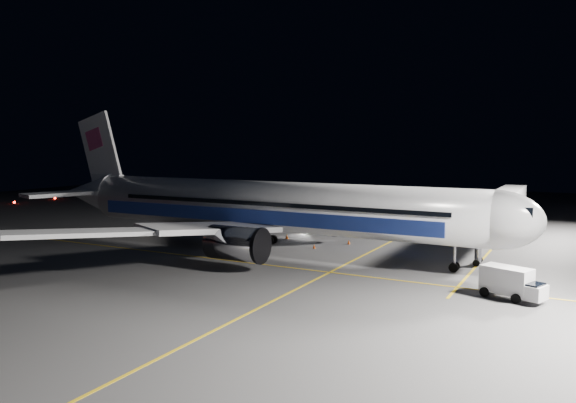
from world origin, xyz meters
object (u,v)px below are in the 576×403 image
at_px(jet_bridge, 498,207).
at_px(safety_cone_a, 314,246).
at_px(safety_cone_b, 349,242).
at_px(safety_cone_c, 287,236).
at_px(service_truck, 512,282).
at_px(baggage_tug, 308,227).
at_px(airliner, 262,207).

distance_m(jet_bridge, safety_cone_a, 23.47).
height_order(safety_cone_b, safety_cone_c, safety_cone_c).
distance_m(safety_cone_a, safety_cone_b, 5.18).
bearing_deg(safety_cone_b, safety_cone_a, -119.81).
height_order(service_truck, baggage_tug, service_truck).
xyz_separation_m(service_truck, baggage_tug, (-29.36, 23.06, -0.65)).
bearing_deg(service_truck, airliner, -175.03).
bearing_deg(airliner, baggage_tug, 96.48).
xyz_separation_m(airliner, safety_cone_c, (-1.50, 8.83, -4.83)).
height_order(service_truck, safety_cone_b, service_truck).
bearing_deg(jet_bridge, safety_cone_b, -150.15).
height_order(airliner, baggage_tug, airliner).
bearing_deg(safety_cone_a, safety_cone_c, 143.47).
bearing_deg(safety_cone_c, jet_bridge, 20.59).
height_order(baggage_tug, safety_cone_c, baggage_tug).
bearing_deg(airliner, service_truck, -15.43).
bearing_deg(airliner, jet_bridge, 38.04).
xyz_separation_m(airliner, jet_bridge, (23.08, 18.06, -0.58)).
bearing_deg(safety_cone_a, service_truck, -27.45).
bearing_deg(safety_cone_b, airliner, -128.57).
bearing_deg(baggage_tug, safety_cone_b, -45.70).
bearing_deg(safety_cone_b, service_truck, -38.78).
distance_m(airliner, safety_cone_c, 10.17).
height_order(safety_cone_a, safety_cone_c, safety_cone_c).
xyz_separation_m(jet_bridge, safety_cone_b, (-16.00, -9.18, -4.31)).
bearing_deg(jet_bridge, service_truck, -80.00).
height_order(airliner, safety_cone_b, airliner).
relative_size(service_truck, safety_cone_b, 9.53).
xyz_separation_m(service_truck, safety_cone_b, (-20.53, 16.49, -1.07)).
bearing_deg(jet_bridge, airliner, -141.96).
bearing_deg(airliner, safety_cone_c, 99.62).
xyz_separation_m(baggage_tug, safety_cone_b, (8.83, -6.57, -0.42)).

